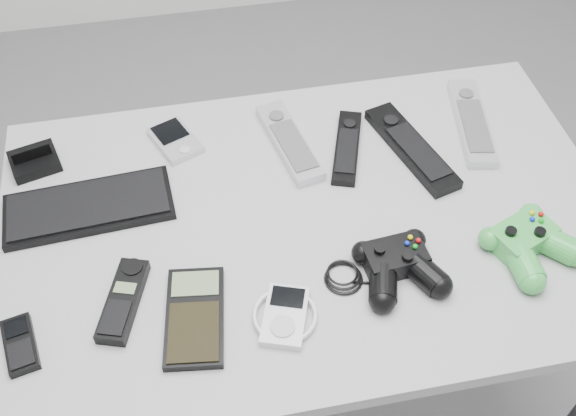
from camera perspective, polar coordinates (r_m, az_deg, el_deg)
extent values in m
plane|color=gray|center=(1.81, -2.16, -14.87)|extent=(3.50, 3.50, 0.00)
cube|color=#9C9C9E|center=(1.19, 1.88, -1.24)|extent=(1.08, 0.69, 0.03)
cylinder|color=black|center=(1.67, -17.42, -3.79)|extent=(0.03, 0.03, 0.69)
cylinder|color=black|center=(1.78, 15.12, 1.04)|extent=(0.03, 0.03, 0.69)
cube|color=black|center=(1.23, -16.51, 0.14)|extent=(0.30, 0.14, 0.02)
cube|color=black|center=(1.33, -20.80, 4.07)|extent=(0.10, 0.10, 0.05)
cube|color=silver|center=(1.32, -9.52, 5.71)|extent=(0.11, 0.13, 0.02)
cube|color=silver|center=(1.29, 0.11, 5.68)|extent=(0.10, 0.23, 0.02)
cube|color=black|center=(1.29, 5.02, 5.19)|extent=(0.10, 0.19, 0.02)
cube|color=black|center=(1.30, 10.41, 5.08)|extent=(0.12, 0.25, 0.02)
cube|color=silver|center=(1.38, 15.30, 7.10)|extent=(0.10, 0.25, 0.02)
cube|color=black|center=(1.10, -21.75, -10.66)|extent=(0.06, 0.11, 0.02)
cube|color=black|center=(1.09, -13.78, -7.60)|extent=(0.09, 0.16, 0.02)
cube|color=black|center=(1.06, -7.90, -9.08)|extent=(0.11, 0.19, 0.02)
cube|color=silver|center=(1.05, -0.26, -9.08)|extent=(0.13, 0.13, 0.02)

